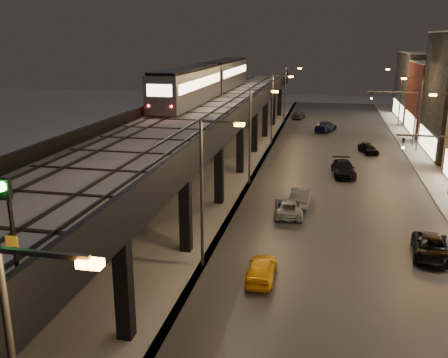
{
  "coord_description": "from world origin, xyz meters",
  "views": [
    {
      "loc": [
        6.26,
        -13.88,
        13.38
      ],
      "look_at": [
        0.19,
        15.08,
        5.0
      ],
      "focal_mm": 40.0,
      "sensor_mm": 36.0,
      "label": 1
    }
  ],
  "objects_px": {
    "subway_train": "(209,79)",
    "car_near_white": "(301,197)",
    "rail_signal": "(8,211)",
    "car_taxi": "(261,270)",
    "car_onc_dark": "(431,249)",
    "car_mid_silver": "(288,208)",
    "car_mid_dark": "(326,127)",
    "car_far_white": "(299,115)",
    "car_onc_red": "(368,149)",
    "car_onc_white": "(343,169)"
  },
  "relations": [
    {
      "from": "subway_train",
      "to": "car_near_white",
      "type": "height_order",
      "value": "subway_train"
    },
    {
      "from": "rail_signal",
      "to": "car_taxi",
      "type": "relative_size",
      "value": 0.8
    },
    {
      "from": "subway_train",
      "to": "car_onc_dark",
      "type": "height_order",
      "value": "subway_train"
    },
    {
      "from": "car_mid_silver",
      "to": "car_mid_dark",
      "type": "height_order",
      "value": "car_mid_dark"
    },
    {
      "from": "car_near_white",
      "to": "car_far_white",
      "type": "distance_m",
      "value": 46.05
    },
    {
      "from": "car_onc_red",
      "to": "car_mid_silver",
      "type": "bearing_deg",
      "value": -125.36
    },
    {
      "from": "subway_train",
      "to": "car_taxi",
      "type": "xyz_separation_m",
      "value": [
        11.53,
        -35.72,
        -7.83
      ]
    },
    {
      "from": "car_taxi",
      "to": "car_mid_dark",
      "type": "distance_m",
      "value": 48.76
    },
    {
      "from": "car_onc_red",
      "to": "car_taxi",
      "type": "bearing_deg",
      "value": -120.84
    },
    {
      "from": "car_taxi",
      "to": "car_mid_silver",
      "type": "relative_size",
      "value": 0.87
    },
    {
      "from": "car_near_white",
      "to": "car_far_white",
      "type": "relative_size",
      "value": 1.09
    },
    {
      "from": "car_mid_dark",
      "to": "car_far_white",
      "type": "height_order",
      "value": "car_mid_dark"
    },
    {
      "from": "car_near_white",
      "to": "car_far_white",
      "type": "height_order",
      "value": "car_near_white"
    },
    {
      "from": "rail_signal",
      "to": "car_far_white",
      "type": "height_order",
      "value": "rail_signal"
    },
    {
      "from": "subway_train",
      "to": "car_onc_red",
      "type": "xyz_separation_m",
      "value": [
        19.7,
        -0.87,
        -7.86
      ]
    },
    {
      "from": "car_mid_silver",
      "to": "car_near_white",
      "type": "bearing_deg",
      "value": -111.62
    },
    {
      "from": "car_mid_dark",
      "to": "car_mid_silver",
      "type": "bearing_deg",
      "value": 104.85
    },
    {
      "from": "car_taxi",
      "to": "car_near_white",
      "type": "xyz_separation_m",
      "value": [
        1.41,
        13.92,
        0.04
      ]
    },
    {
      "from": "car_taxi",
      "to": "car_onc_red",
      "type": "distance_m",
      "value": 35.79
    },
    {
      "from": "car_onc_red",
      "to": "subway_train",
      "type": "bearing_deg",
      "value": 159.82
    },
    {
      "from": "car_mid_silver",
      "to": "car_mid_dark",
      "type": "xyz_separation_m",
      "value": [
        2.36,
        37.46,
        0.12
      ]
    },
    {
      "from": "subway_train",
      "to": "car_onc_white",
      "type": "distance_m",
      "value": 21.81
    },
    {
      "from": "car_taxi",
      "to": "car_onc_red",
      "type": "bearing_deg",
      "value": -103.75
    },
    {
      "from": "car_taxi",
      "to": "car_onc_white",
      "type": "bearing_deg",
      "value": -102.5
    },
    {
      "from": "car_taxi",
      "to": "car_far_white",
      "type": "xyz_separation_m",
      "value": [
        -1.69,
        59.86,
        -0.0
      ]
    },
    {
      "from": "car_taxi",
      "to": "car_far_white",
      "type": "distance_m",
      "value": 59.89
    },
    {
      "from": "car_taxi",
      "to": "car_near_white",
      "type": "distance_m",
      "value": 13.99
    },
    {
      "from": "car_onc_dark",
      "to": "car_onc_red",
      "type": "bearing_deg",
      "value": 99.31
    },
    {
      "from": "car_mid_dark",
      "to": "car_onc_dark",
      "type": "bearing_deg",
      "value": 117.66
    },
    {
      "from": "car_mid_dark",
      "to": "car_onc_red",
      "type": "relative_size",
      "value": 1.37
    },
    {
      "from": "car_onc_red",
      "to": "car_near_white",
      "type": "bearing_deg",
      "value": -125.56
    },
    {
      "from": "car_mid_silver",
      "to": "car_far_white",
      "type": "xyz_separation_m",
      "value": [
        -2.31,
        48.65,
        0.04
      ]
    },
    {
      "from": "car_onc_white",
      "to": "car_mid_dark",
      "type": "bearing_deg",
      "value": 89.45
    },
    {
      "from": "car_taxi",
      "to": "car_near_white",
      "type": "height_order",
      "value": "car_near_white"
    },
    {
      "from": "rail_signal",
      "to": "car_onc_white",
      "type": "distance_m",
      "value": 40.52
    },
    {
      "from": "car_taxi",
      "to": "subway_train",
      "type": "bearing_deg",
      "value": -72.66
    },
    {
      "from": "car_far_white",
      "to": "car_onc_white",
      "type": "bearing_deg",
      "value": 112.07
    },
    {
      "from": "car_near_white",
      "to": "car_onc_red",
      "type": "distance_m",
      "value": 21.99
    },
    {
      "from": "car_mid_dark",
      "to": "car_far_white",
      "type": "relative_size",
      "value": 1.31
    },
    {
      "from": "car_mid_silver",
      "to": "car_far_white",
      "type": "relative_size",
      "value": 1.16
    },
    {
      "from": "car_mid_silver",
      "to": "car_far_white",
      "type": "height_order",
      "value": "car_far_white"
    },
    {
      "from": "car_near_white",
      "to": "car_onc_white",
      "type": "bearing_deg",
      "value": -107.85
    },
    {
      "from": "car_near_white",
      "to": "car_mid_dark",
      "type": "relative_size",
      "value": 0.83
    },
    {
      "from": "rail_signal",
      "to": "car_mid_silver",
      "type": "xyz_separation_m",
      "value": [
        5.75,
        25.71,
        -8.23
      ]
    },
    {
      "from": "car_mid_dark",
      "to": "rail_signal",
      "type": "bearing_deg",
      "value": 101.14
    },
    {
      "from": "car_near_white",
      "to": "car_mid_dark",
      "type": "height_order",
      "value": "car_mid_dark"
    },
    {
      "from": "car_far_white",
      "to": "car_near_white",
      "type": "bearing_deg",
      "value": 105.32
    },
    {
      "from": "subway_train",
      "to": "car_mid_dark",
      "type": "bearing_deg",
      "value": 41.76
    },
    {
      "from": "subway_train",
      "to": "car_mid_dark",
      "type": "height_order",
      "value": "subway_train"
    },
    {
      "from": "car_mid_dark",
      "to": "car_far_white",
      "type": "distance_m",
      "value": 12.13
    }
  ]
}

